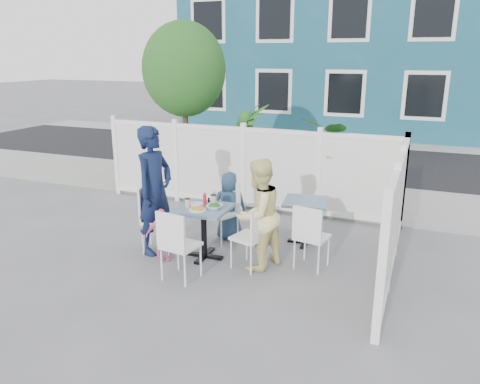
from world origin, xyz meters
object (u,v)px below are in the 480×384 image
at_px(chair_left, 152,213).
at_px(woman, 258,215).
at_px(main_table, 204,219).
at_px(boy, 229,206).
at_px(chair_right, 254,233).
at_px(chair_back, 225,207).
at_px(spare_table, 306,210).
at_px(utility_cabinet, 157,152).
at_px(chair_near, 176,241).
at_px(toddler, 161,235).
at_px(man, 155,191).

distance_m(chair_left, woman, 1.71).
bearing_deg(main_table, boy, 85.92).
relative_size(chair_right, woman, 0.60).
bearing_deg(chair_back, chair_left, 65.03).
bearing_deg(spare_table, utility_cabinet, 147.25).
xyz_separation_m(chair_right, boy, (-0.75, 0.92, 0.01)).
distance_m(chair_near, toddler, 0.75).
xyz_separation_m(chair_back, boy, (0.04, 0.08, -0.01)).
bearing_deg(utility_cabinet, boy, -50.37).
bearing_deg(spare_table, chair_left, -152.15).
bearing_deg(utility_cabinet, man, -65.41).
xyz_separation_m(chair_left, boy, (0.91, 0.85, -0.04)).
relative_size(main_table, man, 0.40).
height_order(chair_right, woman, woman).
relative_size(main_table, chair_left, 0.76).
height_order(chair_near, toddler, chair_near).
bearing_deg(spare_table, man, -150.81).
distance_m(chair_left, man, 0.38).
xyz_separation_m(main_table, chair_left, (-0.86, -0.03, -0.01)).
relative_size(chair_right, boy, 0.84).
xyz_separation_m(chair_near, woman, (0.84, 0.80, 0.21)).
relative_size(boy, toddler, 1.41).
relative_size(spare_table, boy, 0.68).
distance_m(man, toddler, 0.67).
height_order(chair_near, boy, boy).
height_order(spare_table, man, man).
bearing_deg(man, chair_left, 83.77).
bearing_deg(chair_left, chair_right, 70.73).
bearing_deg(utility_cabinet, main_table, -57.57).
bearing_deg(chair_back, man, 68.48).
distance_m(spare_table, chair_left, 2.38).
height_order(main_table, chair_right, chair_right).
xyz_separation_m(utility_cabinet, main_table, (3.18, -3.92, -0.01)).
relative_size(spare_table, man, 0.40).
height_order(main_table, woman, woman).
bearing_deg(toddler, chair_back, 18.49).
relative_size(utility_cabinet, woman, 0.78).
relative_size(chair_near, man, 0.51).
xyz_separation_m(spare_table, chair_near, (-1.24, -1.89, 0.02)).
bearing_deg(main_table, woman, -1.19).
bearing_deg(chair_right, chair_back, 59.37).
bearing_deg(chair_right, chair_near, 147.53).
relative_size(utility_cabinet, boy, 1.10).
bearing_deg(spare_table, chair_right, -110.27).
xyz_separation_m(utility_cabinet, woman, (4.03, -3.94, 0.17)).
relative_size(main_table, chair_back, 0.80).
height_order(main_table, toddler, toddler).
bearing_deg(main_table, man, -176.20).
relative_size(chair_left, toddler, 1.29).
bearing_deg(man, main_table, -80.05).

